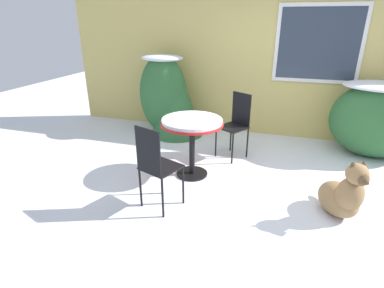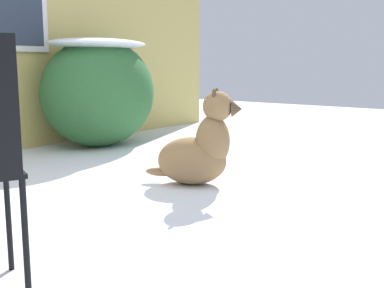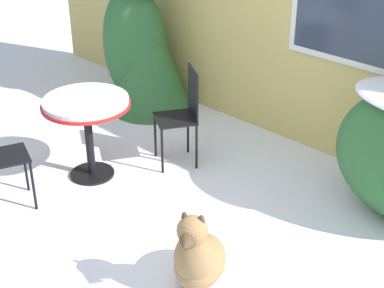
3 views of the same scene
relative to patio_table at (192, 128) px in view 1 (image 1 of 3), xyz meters
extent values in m
plane|color=white|center=(0.98, -0.20, -0.69)|extent=(16.00, 16.00, 0.00)
cube|color=tan|center=(0.98, 2.00, 0.62)|extent=(8.00, 0.06, 2.62)
cube|color=silver|center=(1.56, 1.96, 0.96)|extent=(1.37, 0.04, 1.25)
cube|color=#2D3847|center=(1.56, 1.94, 0.96)|extent=(1.25, 0.01, 1.13)
ellipsoid|color=#2D6033|center=(-1.02, 1.49, 0.04)|extent=(0.90, 0.64, 1.45)
ellipsoid|color=white|center=(-1.02, 1.49, 0.70)|extent=(0.77, 0.55, 0.12)
ellipsoid|color=#2D6033|center=(2.54, 1.47, -0.10)|extent=(1.39, 0.97, 1.17)
cone|color=#2D6033|center=(-0.76, 1.49, -0.03)|extent=(0.99, 0.99, 1.31)
cylinder|color=black|center=(0.00, 0.00, -0.68)|extent=(0.43, 0.43, 0.03)
cylinder|color=black|center=(0.00, 0.00, -0.31)|extent=(0.08, 0.08, 0.72)
cylinder|color=red|center=(0.00, 0.00, 0.07)|extent=(0.83, 0.83, 0.03)
cylinder|color=white|center=(0.00, 0.00, 0.11)|extent=(0.80, 0.80, 0.05)
cube|color=black|center=(0.42, 0.75, -0.20)|extent=(0.53, 0.53, 0.02)
cube|color=black|center=(0.51, 0.90, 0.06)|extent=(0.31, 0.20, 0.50)
cylinder|color=black|center=(0.18, 0.69, -0.45)|extent=(0.02, 0.02, 0.48)
cylinder|color=black|center=(0.47, 0.51, -0.45)|extent=(0.02, 0.02, 0.48)
cylinder|color=black|center=(0.36, 0.98, -0.45)|extent=(0.02, 0.02, 0.48)
cylinder|color=black|center=(0.65, 0.80, -0.45)|extent=(0.02, 0.02, 0.48)
cube|color=black|center=(-0.11, -0.81, -0.20)|extent=(0.49, 0.49, 0.02)
cube|color=black|center=(-0.18, -0.99, 0.06)|extent=(0.33, 0.14, 0.50)
cylinder|color=black|center=(0.11, -0.71, -0.45)|extent=(0.02, 0.02, 0.48)
cylinder|color=black|center=(-0.21, -0.59, -0.45)|extent=(0.02, 0.02, 0.48)
cylinder|color=black|center=(-0.01, -1.04, -0.45)|extent=(0.02, 0.02, 0.48)
cylinder|color=black|center=(-0.33, -0.91, -0.45)|extent=(0.02, 0.02, 0.48)
ellipsoid|color=#937047|center=(1.82, -0.38, -0.51)|extent=(0.56, 0.63, 0.36)
ellipsoid|color=#937047|center=(1.89, -0.52, -0.36)|extent=(0.37, 0.35, 0.39)
sphere|color=#937047|center=(1.90, -0.56, -0.10)|extent=(0.22, 0.22, 0.22)
cone|color=brown|center=(1.96, -0.68, -0.11)|extent=(0.14, 0.12, 0.12)
ellipsoid|color=brown|center=(1.84, -0.57, -0.01)|extent=(0.06, 0.05, 0.10)
ellipsoid|color=brown|center=(1.95, -0.51, -0.01)|extent=(0.06, 0.05, 0.10)
ellipsoid|color=#937047|center=(1.71, -0.16, -0.61)|extent=(0.17, 0.25, 0.07)
camera|label=1|loc=(1.10, -3.57, 1.33)|focal=28.00mm
camera|label=2|loc=(-0.96, -2.58, 0.21)|focal=45.00mm
camera|label=3|loc=(4.15, -2.90, 2.32)|focal=55.00mm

